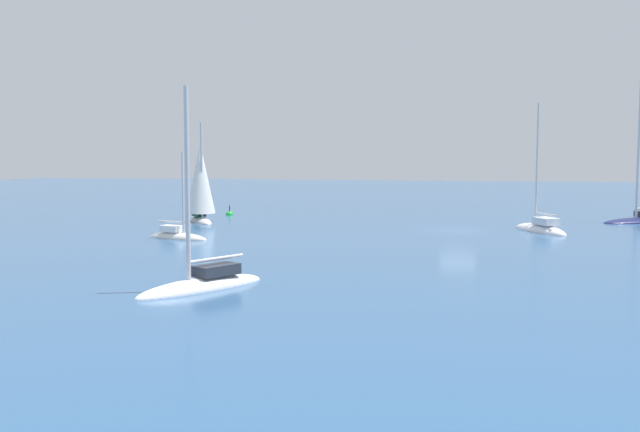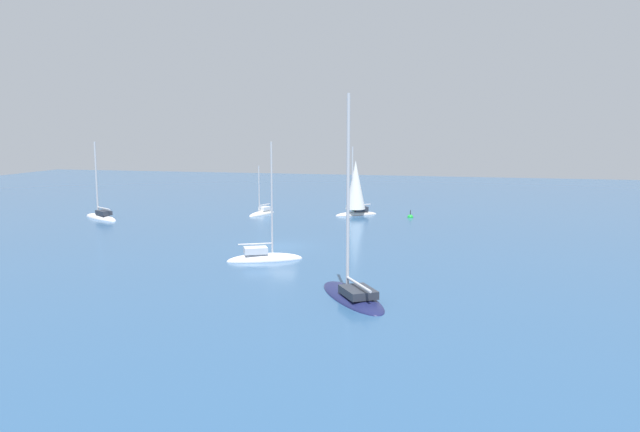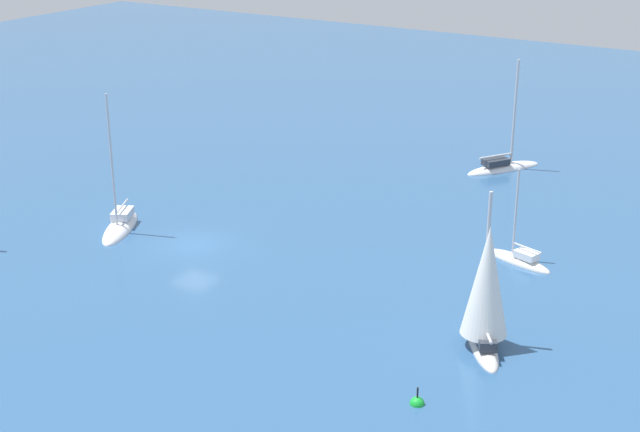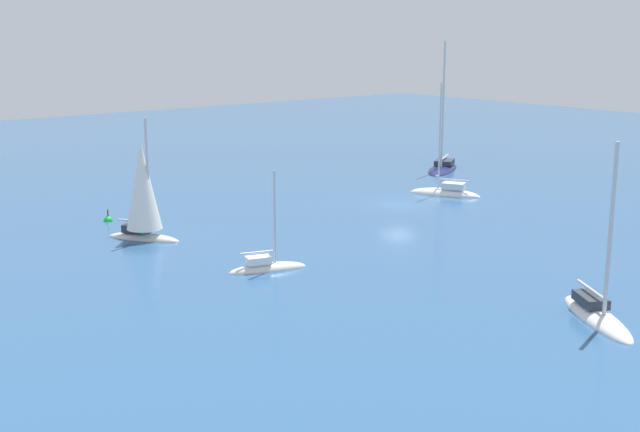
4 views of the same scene
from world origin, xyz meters
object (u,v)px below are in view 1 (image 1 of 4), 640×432
ketch (201,185)px  yacht (203,284)px  channel_buoy (230,215)px  ketch_2 (178,237)px  ketch_1 (540,230)px

ketch → yacht: yacht is taller
yacht → channel_buoy: yacht is taller
ketch_2 → channel_buoy: (17.19, 1.56, -0.12)m
ketch_1 → channel_buoy: bearing=44.2°
ketch_2 → yacht: bearing=-48.2°
ketch_2 → channel_buoy: size_ratio=5.29×
yacht → ketch_2: (16.54, 7.30, -0.07)m
ketch → ketch_2: 11.33m
ketch_1 → yacht: bearing=119.1°
ketch_1 → channel_buoy: (8.84, 25.70, -0.14)m
yacht → ketch_2: 18.08m
yacht → channel_buoy: bearing=-132.6°
ketch → yacht: 29.01m
yacht → channel_buoy: 34.88m
ketch → channel_buoy: 7.07m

